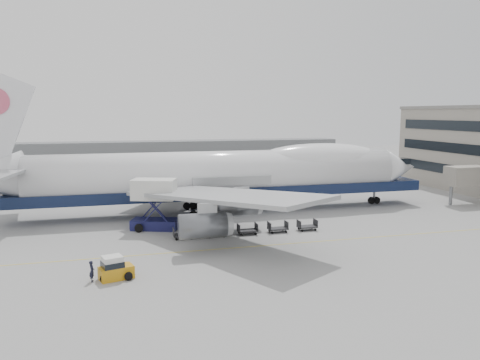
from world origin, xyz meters
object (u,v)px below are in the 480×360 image
object	(u,v)px
airliner	(224,174)
catering_truck	(154,202)
baggage_tug	(115,269)
ground_worker	(92,271)

from	to	relation	value
airliner	catering_truck	bearing A→B (deg)	-144.63
catering_truck	baggage_tug	distance (m)	17.80
airliner	ground_worker	world-z (taller)	airliner
airliner	baggage_tug	world-z (taller)	airliner
catering_truck	baggage_tug	world-z (taller)	catering_truck
airliner	baggage_tug	distance (m)	29.24
catering_truck	ground_worker	bearing A→B (deg)	-92.49
baggage_tug	ground_worker	xyz separation A→B (m)	(-1.88, -0.16, -0.00)
airliner	baggage_tug	xyz separation A→B (m)	(-15.38, -24.42, -4.70)
catering_truck	baggage_tug	size ratio (longest dim) A/B	1.98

